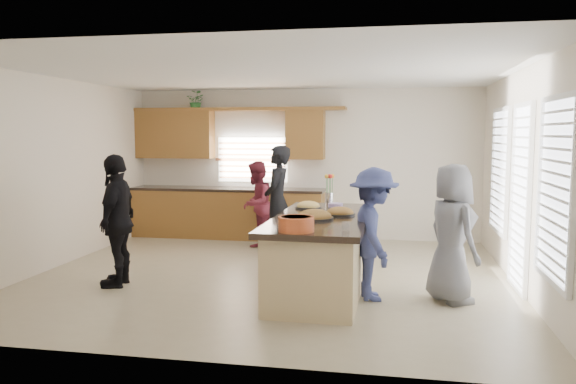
% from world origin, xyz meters
% --- Properties ---
extents(floor, '(6.50, 6.50, 0.00)m').
position_xyz_m(floor, '(0.00, 0.00, 0.00)').
color(floor, tan).
rests_on(floor, ground).
extents(room_shell, '(6.52, 6.02, 2.81)m').
position_xyz_m(room_shell, '(0.00, 0.00, 1.90)').
color(room_shell, silver).
rests_on(room_shell, ground).
extents(back_cabinetry, '(4.08, 0.66, 2.46)m').
position_xyz_m(back_cabinetry, '(-1.47, 2.73, 0.91)').
color(back_cabinetry, olive).
rests_on(back_cabinetry, ground).
extents(right_wall_glazing, '(0.06, 4.00, 2.25)m').
position_xyz_m(right_wall_glazing, '(3.22, -0.13, 1.34)').
color(right_wall_glazing, white).
rests_on(right_wall_glazing, ground).
extents(island, '(1.19, 2.72, 0.95)m').
position_xyz_m(island, '(0.78, -0.60, 0.45)').
color(island, '#CDB37F').
rests_on(island, ground).
extents(platter_front, '(0.46, 0.46, 0.18)m').
position_xyz_m(platter_front, '(0.73, -0.85, 0.98)').
color(platter_front, black).
rests_on(platter_front, island).
extents(platter_mid, '(0.39, 0.39, 0.16)m').
position_xyz_m(platter_mid, '(1.00, -0.47, 0.98)').
color(platter_mid, black).
rests_on(platter_mid, island).
extents(platter_back, '(0.36, 0.36, 0.14)m').
position_xyz_m(platter_back, '(0.51, 0.10, 0.98)').
color(platter_back, black).
rests_on(platter_back, island).
extents(salad_bowl, '(0.38, 0.38, 0.16)m').
position_xyz_m(salad_bowl, '(0.65, -1.73, 1.04)').
color(salad_bowl, '#BD4C22').
rests_on(salad_bowl, island).
extents(clear_cup, '(0.08, 0.08, 0.10)m').
position_xyz_m(clear_cup, '(1.16, -1.60, 1.00)').
color(clear_cup, white).
rests_on(clear_cup, island).
extents(plate_stack, '(0.21, 0.21, 0.05)m').
position_xyz_m(plate_stack, '(0.86, 0.31, 0.98)').
color(plate_stack, '#9D7FB9').
rests_on(plate_stack, island).
extents(flower_vase, '(0.14, 0.14, 0.44)m').
position_xyz_m(flower_vase, '(0.75, 0.57, 1.19)').
color(flower_vase, silver).
rests_on(flower_vase, island).
extents(potted_plant, '(0.37, 0.33, 0.38)m').
position_xyz_m(potted_plant, '(-2.06, 2.82, 2.59)').
color(potted_plant, '#317B32').
rests_on(potted_plant, back_cabinetry).
extents(woman_left_back, '(0.43, 0.65, 1.78)m').
position_xyz_m(woman_left_back, '(-0.18, 1.35, 0.89)').
color(woman_left_back, black).
rests_on(woman_left_back, ground).
extents(woman_left_mid, '(0.64, 0.78, 1.49)m').
position_xyz_m(woman_left_mid, '(-0.69, 2.01, 0.75)').
color(woman_left_mid, maroon).
rests_on(woman_left_mid, ground).
extents(woman_left_front, '(0.54, 1.05, 1.71)m').
position_xyz_m(woman_left_front, '(-1.85, -0.83, 0.86)').
color(woman_left_front, black).
rests_on(woman_left_front, ground).
extents(woman_right_back, '(0.79, 1.12, 1.58)m').
position_xyz_m(woman_right_back, '(1.43, -0.83, 0.79)').
color(woman_right_back, navy).
rests_on(woman_right_back, ground).
extents(woman_right_front, '(0.83, 0.95, 1.63)m').
position_xyz_m(woman_right_front, '(2.34, -0.79, 0.82)').
color(woman_right_front, slate).
rests_on(woman_right_front, ground).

